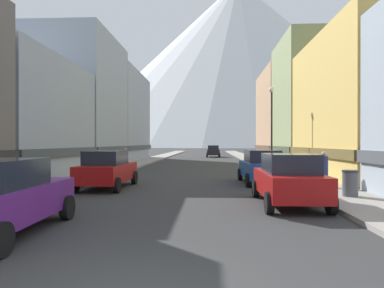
{
  "coord_description": "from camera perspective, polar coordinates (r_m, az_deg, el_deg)",
  "views": [
    {
      "loc": [
        1.07,
        -4.41,
        2.16
      ],
      "look_at": [
        -0.97,
        36.05,
        2.03
      ],
      "focal_mm": 32.98,
      "sensor_mm": 36.0,
      "label": 1
    }
  ],
  "objects": [
    {
      "name": "storefront_left_3",
      "position": [
        45.13,
        -12.65,
        4.11
      ],
      "size": [
        7.26,
        13.52,
        10.86
      ],
      "color": "#99A5B2",
      "rests_on": "ground"
    },
    {
      "name": "pedestrian_0",
      "position": [
        31.04,
        -10.77,
        -2.2
      ],
      "size": [
        0.36,
        0.36,
        1.56
      ],
      "color": "maroon",
      "rests_on": "sidewalk_left"
    },
    {
      "name": "pedestrian_1",
      "position": [
        17.09,
        20.56,
        -4.05
      ],
      "size": [
        0.36,
        0.36,
        1.62
      ],
      "color": "navy",
      "rests_on": "sidewalk_right"
    },
    {
      "name": "streetlamp_right",
      "position": [
        25.0,
        12.76,
        4.38
      ],
      "size": [
        0.36,
        0.36,
        5.86
      ],
      "color": "black",
      "rests_on": "sidewalk_right"
    },
    {
      "name": "storefront_right_2",
      "position": [
        34.73,
        22.1,
        5.86
      ],
      "size": [
        10.18,
        8.92,
        11.56
      ],
      "color": "#8C9966",
      "rests_on": "ground"
    },
    {
      "name": "storefront_right_1",
      "position": [
        23.97,
        27.68,
        5.0
      ],
      "size": [
        7.48,
        12.04,
        8.66
      ],
      "color": "#D8B259",
      "rests_on": "ground"
    },
    {
      "name": "car_right_1",
      "position": [
        19.01,
        11.15,
        -3.61
      ],
      "size": [
        2.2,
        4.46,
        1.78
      ],
      "color": "#19478C",
      "rests_on": "ground"
    },
    {
      "name": "sidewalk_left",
      "position": [
        40.14,
        -7.64,
        -2.79
      ],
      "size": [
        2.5,
        100.0,
        0.15
      ],
      "primitive_type": "cube",
      "color": "gray",
      "rests_on": "ground"
    },
    {
      "name": "potted_plant_0",
      "position": [
        17.44,
        -24.8,
        -4.87
      ],
      "size": [
        0.61,
        0.61,
        0.86
      ],
      "color": "gray",
      "rests_on": "sidewalk_left"
    },
    {
      "name": "storefront_left_2",
      "position": [
        33.65,
        -17.66,
        6.14
      ],
      "size": [
        6.64,
        10.26,
        11.67
      ],
      "color": "#99A5B2",
      "rests_on": "ground"
    },
    {
      "name": "car_left_0",
      "position": [
        9.41,
        -28.6,
        -7.51
      ],
      "size": [
        2.16,
        4.45,
        1.78
      ],
      "color": "#591E72",
      "rests_on": "ground"
    },
    {
      "name": "car_right_0",
      "position": [
        12.69,
        15.35,
        -5.5
      ],
      "size": [
        2.08,
        4.41,
        1.78
      ],
      "color": "#9E1111",
      "rests_on": "ground"
    },
    {
      "name": "trash_bin_right",
      "position": [
        14.58,
        24.21,
        -5.78
      ],
      "size": [
        0.59,
        0.59,
        0.98
      ],
      "color": "#4C5156",
      "rests_on": "sidewalk_right"
    },
    {
      "name": "car_driving_0",
      "position": [
        53.7,
        3.45,
        -1.16
      ],
      "size": [
        2.06,
        4.4,
        1.78
      ],
      "color": "black",
      "rests_on": "ground"
    },
    {
      "name": "sidewalk_right",
      "position": [
        39.8,
        10.37,
        -2.82
      ],
      "size": [
        2.5,
        100.0,
        0.15
      ],
      "primitive_type": "cube",
      "color": "gray",
      "rests_on": "ground"
    },
    {
      "name": "storefront_right_3",
      "position": [
        44.95,
        17.14,
        4.12
      ],
      "size": [
        9.52,
        12.04,
        10.85
      ],
      "color": "tan",
      "rests_on": "ground"
    },
    {
      "name": "car_left_1",
      "position": [
        17.26,
        -13.56,
        -3.99
      ],
      "size": [
        2.12,
        4.43,
        1.78
      ],
      "color": "#9E1111",
      "rests_on": "ground"
    },
    {
      "name": "mountain_backdrop",
      "position": [
        271.83,
        7.47,
        12.81
      ],
      "size": [
        249.04,
        249.04,
        123.12
      ],
      "primitive_type": "cone",
      "color": "silver",
      "rests_on": "ground"
    }
  ]
}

